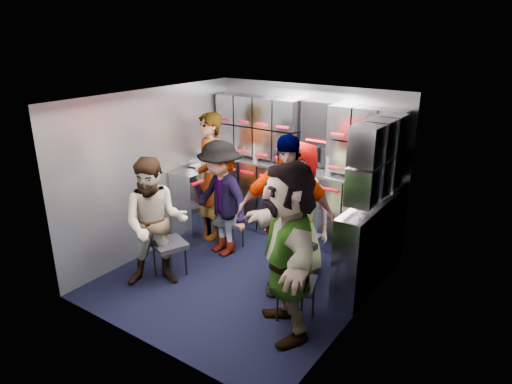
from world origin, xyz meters
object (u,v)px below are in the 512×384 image
Objects in this scene: jump_seat_near_left at (169,246)px; attendant_arc_e at (288,250)px; attendant_arc_c at (299,210)px; jump_seat_mid_right at (293,249)px; attendant_arc_a at (155,223)px; jump_seat_center at (305,239)px; jump_seat_mid_left at (230,222)px; jump_seat_near_right at (296,286)px; attendant_arc_b at (221,199)px; attendant_arc_d at (285,216)px; attendant_standing at (210,177)px.

attendant_arc_e is at bearing -3.31° from jump_seat_near_left.
jump_seat_mid_right is at bearing -79.33° from attendant_arc_c.
jump_seat_center is at bearing 8.10° from attendant_arc_a.
jump_seat_near_left is 0.28× the size of attendant_arc_e.
attendant_arc_c is (1.05, -0.04, 0.44)m from jump_seat_mid_left.
jump_seat_near_right is (1.53, -0.91, 0.03)m from jump_seat_mid_left.
jump_seat_near_left is 0.32× the size of attendant_arc_b.
attendant_arc_e is (0.48, -1.05, 0.06)m from attendant_arc_c.
jump_seat_mid_left is at bearing 83.03° from jump_seat_near_left.
attendant_arc_d reaches higher than jump_seat_center.
attendant_arc_a is at bearing -36.08° from attendant_standing.
attendant_arc_d is at bearing -11.73° from attendant_arc_a.
attendant_arc_b is (-0.00, -0.18, 0.39)m from jump_seat_mid_left.
jump_seat_mid_right is 0.33× the size of attendant_arc_b.
attendant_arc_e is at bearing -90.00° from jump_seat_near_right.
attendant_arc_a is at bearing -82.46° from attendant_arc_b.
attendant_arc_b reaches higher than jump_seat_mid_right.
attendant_arc_e reaches higher than attendant_arc_b.
jump_seat_near_right is at bearing -57.11° from jump_seat_mid_right.
jump_seat_mid_left is 0.23× the size of attendant_arc_d.
jump_seat_mid_left is (0.12, 1.00, -0.03)m from jump_seat_near_left.
attendant_arc_e reaches higher than attendant_arc_a.
attendant_arc_c reaches higher than jump_seat_center.
attendant_arc_d is 0.72m from attendant_arc_e.
attendant_arc_d is (0.00, -0.18, 0.46)m from jump_seat_mid_right.
jump_seat_center is at bearing 82.32° from attendant_arc_c.
jump_seat_near_left is 0.27× the size of attendant_arc_d.
jump_seat_mid_left is at bearing 149.09° from jump_seat_near_right.
attendant_arc_b is at bearing 81.52° from jump_seat_near_left.
attendant_arc_d is (-0.39, 0.42, 0.50)m from jump_seat_near_right.
attendant_arc_b is at bearing 3.83° from attendant_standing.
jump_seat_near_right is 0.76m from attendant_arc_d.
attendant_arc_b is (-1.53, 0.73, 0.36)m from jump_seat_near_right.
attendant_standing is 1.02× the size of attendant_arc_e.
jump_seat_mid_left is 1.13m from attendant_arc_c.
jump_seat_near_left is 1.29m from attendant_standing.
attendant_arc_c is 0.89× the size of attendant_arc_d.
attendant_arc_d is (1.26, 0.51, 0.50)m from jump_seat_near_left.
jump_seat_near_right is (0.39, -0.60, -0.05)m from jump_seat_mid_right.
attendant_arc_c is at bearing 77.59° from attendant_arc_d.
jump_seat_mid_right is at bearing 23.62° from attendant_standing.
jump_seat_near_left is 1.43m from jump_seat_mid_right.
jump_seat_near_right is 0.31× the size of attendant_arc_b.
attendant_arc_e reaches higher than jump_seat_near_left.
attendant_arc_b is at bearing -163.05° from jump_seat_center.
jump_seat_near_right is at bearing 2.95° from jump_seat_near_left.
jump_seat_near_left is 0.97× the size of jump_seat_mid_right.
attendant_arc_c is (1.50, -0.19, -0.07)m from attendant_standing.
attendant_arc_b is at bearing 154.33° from jump_seat_near_right.
jump_seat_mid_left is 1.35m from attendant_arc_d.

